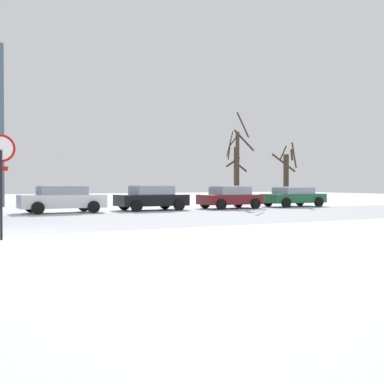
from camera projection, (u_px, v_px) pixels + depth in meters
name	position (u px, v px, depth m)	size (l,w,h in m)	color
ground_plane	(14.00, 232.00, 15.08)	(120.00, 120.00, 0.00)	white
road_surface	(1.00, 224.00, 18.36)	(80.00, 9.41, 0.00)	#B7BCC4
stop_sign	(1.00, 166.00, 12.99)	(0.76, 0.12, 2.87)	black
parked_car_white	(62.00, 199.00, 25.22)	(4.38, 2.07, 1.45)	white
parked_car_black	(151.00, 197.00, 27.67)	(4.03, 2.18, 1.46)	black
parked_car_maroon	(230.00, 197.00, 29.72)	(3.84, 2.16, 1.41)	maroon
parked_car_green	(293.00, 196.00, 32.24)	(4.29, 2.15, 1.33)	#1E6038
tree_far_mid	(286.00, 176.00, 34.37)	(2.10, 1.58, 4.45)	#423326
tree_far_right	(237.00, 165.00, 32.06)	(1.47, 1.48, 6.23)	#423326
tree_far_left	(237.00, 174.00, 33.13)	(1.74, 1.61, 5.16)	#423326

